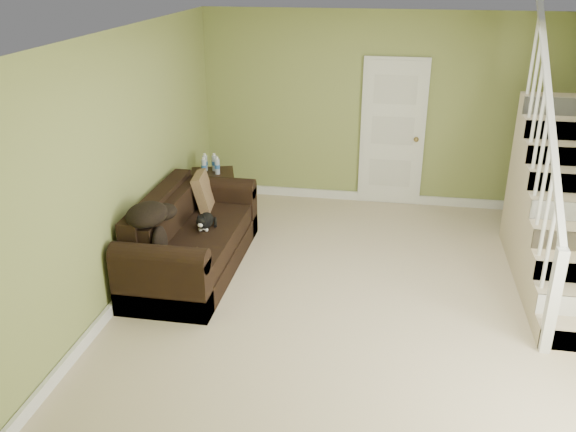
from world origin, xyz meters
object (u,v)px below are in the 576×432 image
at_px(sofa, 189,241).
at_px(cat, 205,221).
at_px(side_table, 214,196).
at_px(banana, 190,252).

xyz_separation_m(sofa, cat, (0.17, 0.06, 0.22)).
xyz_separation_m(side_table, banana, (0.34, -1.94, 0.16)).
xyz_separation_m(sofa, side_table, (-0.13, 1.36, 0.01)).
bearing_deg(side_table, cat, -77.25).
height_order(side_table, cat, side_table).
bearing_deg(cat, banana, -88.21).
distance_m(side_table, banana, 1.98).
height_order(sofa, banana, sofa).
relative_size(sofa, side_table, 2.48).
distance_m(cat, banana, 0.65).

